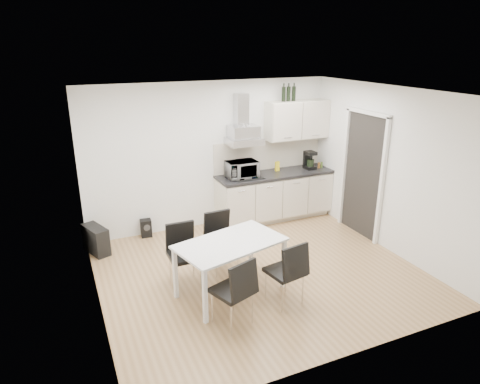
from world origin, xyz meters
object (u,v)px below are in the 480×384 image
object	(u,v)px
floor_speaker	(146,228)
chair_far_right	(222,243)
chair_far_left	(185,256)
chair_near_left	(232,291)
kitchenette	(275,177)
chair_near_right	(285,272)
dining_table	(230,248)
guitar_amp	(96,240)

from	to	relation	value
floor_speaker	chair_far_right	bearing A→B (deg)	-58.45
chair_far_left	chair_near_left	xyz separation A→B (m)	(0.26, -1.06, 0.00)
kitchenette	floor_speaker	bearing A→B (deg)	176.13
kitchenette	chair_far_right	bearing A→B (deg)	-138.57
kitchenette	chair_near_left	bearing A→B (deg)	-126.78
chair_far_left	chair_near_right	size ratio (longest dim) A/B	1.00
dining_table	chair_near_left	world-z (taller)	chair_near_left
dining_table	guitar_amp	world-z (taller)	dining_table
floor_speaker	chair_near_left	bearing A→B (deg)	-75.99
kitchenette	chair_near_right	world-z (taller)	kitchenette
chair_near_left	floor_speaker	distance (m)	2.91
guitar_amp	chair_far_right	bearing A→B (deg)	-59.38
kitchenette	chair_near_right	distance (m)	2.87
chair_far_right	dining_table	bearing A→B (deg)	76.25
guitar_amp	dining_table	bearing A→B (deg)	-72.25
chair_near_left	chair_far_right	bearing A→B (deg)	54.03
chair_far_left	floor_speaker	bearing A→B (deg)	-84.54
chair_near_left	floor_speaker	world-z (taller)	chair_near_left
chair_far_right	guitar_amp	bearing A→B (deg)	-41.39
chair_far_left	dining_table	bearing A→B (deg)	140.00
chair_far_right	chair_near_left	world-z (taller)	same
chair_near_right	floor_speaker	xyz separation A→B (m)	(-1.21, 2.73, -0.29)
chair_near_left	floor_speaker	bearing A→B (deg)	78.86
chair_far_left	floor_speaker	world-z (taller)	chair_far_left
chair_far_right	chair_near_right	bearing A→B (deg)	108.54
chair_near_left	chair_near_right	world-z (taller)	same
chair_near_left	kitchenette	bearing A→B (deg)	33.69
dining_table	chair_far_right	size ratio (longest dim) A/B	1.75
dining_table	floor_speaker	size ratio (longest dim) A/B	5.00
guitar_amp	floor_speaker	world-z (taller)	guitar_amp
dining_table	floor_speaker	world-z (taller)	dining_table
kitchenette	chair_far_right	size ratio (longest dim) A/B	2.86
chair_near_left	guitar_amp	world-z (taller)	chair_near_left
kitchenette	floor_speaker	size ratio (longest dim) A/B	8.18
chair_near_left	chair_far_left	bearing A→B (deg)	84.24
chair_near_right	guitar_amp	bearing A→B (deg)	119.94
chair_far_left	chair_near_right	world-z (taller)	same
chair_far_right	chair_near_right	size ratio (longest dim) A/B	1.00
chair_far_left	guitar_amp	distance (m)	1.84
chair_far_right	guitar_amp	distance (m)	2.13
dining_table	floor_speaker	xyz separation A→B (m)	(-0.67, 2.23, -0.51)
dining_table	chair_far_right	xyz separation A→B (m)	(0.12, 0.61, -0.23)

